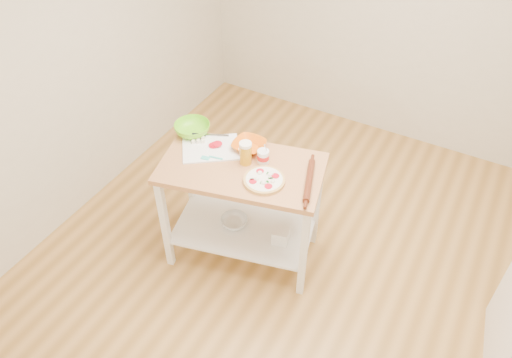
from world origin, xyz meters
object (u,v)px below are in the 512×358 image
object	(u,v)px
pizza	(264,180)
cutting_board	(210,148)
shelf_glass_bowl	(234,222)
prep_island	(242,193)
knife	(205,135)
spatula	(211,158)
green_bowl	(192,129)
beer_pint	(246,153)
yogurt_tub	(263,157)
shelf_bin	(281,236)
rolling_pin	(309,181)
orange_bowl	(249,146)

from	to	relation	value
pizza	cutting_board	xyz separation A→B (m)	(-0.50, 0.12, -0.01)
cutting_board	shelf_glass_bowl	xyz separation A→B (m)	(0.21, -0.05, -0.62)
prep_island	knife	bearing A→B (deg)	158.22
spatula	green_bowl	size ratio (longest dim) A/B	0.56
green_bowl	beer_pint	bearing A→B (deg)	-11.45
green_bowl	shelf_glass_bowl	bearing A→B (deg)	-18.49
green_bowl	yogurt_tub	world-z (taller)	yogurt_tub
yogurt_tub	shelf_glass_bowl	xyz separation A→B (m)	(-0.19, -0.10, -0.66)
beer_pint	shelf_glass_bowl	world-z (taller)	beer_pint
prep_island	shelf_bin	world-z (taller)	prep_island
rolling_pin	shelf_glass_bowl	bearing A→B (deg)	-174.16
cutting_board	shelf_bin	distance (m)	0.84
beer_pint	shelf_bin	size ratio (longest dim) A/B	1.45
green_bowl	shelf_bin	world-z (taller)	green_bowl
beer_pint	prep_island	bearing A→B (deg)	-98.52
rolling_pin	shelf_bin	bearing A→B (deg)	-168.95
prep_island	cutting_board	world-z (taller)	cutting_board
prep_island	spatula	xyz separation A→B (m)	(-0.22, -0.04, 0.27)
orange_bowl	green_bowl	size ratio (longest dim) A/B	0.87
orange_bowl	yogurt_tub	world-z (taller)	yogurt_tub
orange_bowl	knife	bearing A→B (deg)	-174.40
pizza	cutting_board	world-z (taller)	pizza
knife	beer_pint	world-z (taller)	beer_pint
prep_island	knife	size ratio (longest dim) A/B	4.94
spatula	knife	distance (m)	0.27
prep_island	shelf_glass_bowl	size ratio (longest dim) A/B	5.95
pizza	prep_island	bearing A→B (deg)	163.45
pizza	shelf_glass_bowl	size ratio (longest dim) A/B	1.34
prep_island	pizza	xyz separation A→B (m)	(0.21, -0.06, 0.27)
pizza	rolling_pin	size ratio (longest dim) A/B	0.70
shelf_bin	spatula	bearing A→B (deg)	-172.06
pizza	shelf_glass_bowl	xyz separation A→B (m)	(-0.30, 0.07, -0.62)
knife	rolling_pin	world-z (taller)	rolling_pin
orange_bowl	green_bowl	world-z (taller)	green_bowl
green_bowl	rolling_pin	distance (m)	0.99
shelf_bin	knife	bearing A→B (deg)	169.86
beer_pint	pizza	bearing A→B (deg)	-28.16
cutting_board	spatula	bearing A→B (deg)	-90.57
knife	green_bowl	xyz separation A→B (m)	(-0.11, -0.01, 0.02)
prep_island	knife	distance (m)	0.51
pizza	yogurt_tub	bearing A→B (deg)	120.36
prep_island	yogurt_tub	world-z (taller)	yogurt_tub
spatula	knife	size ratio (longest dim) A/B	0.59
cutting_board	green_bowl	bearing A→B (deg)	121.36
knife	shelf_bin	world-z (taller)	knife
cutting_board	prep_island	bearing A→B (deg)	-47.56
spatula	rolling_pin	xyz separation A→B (m)	(0.70, 0.11, 0.01)
spatula	knife	world-z (taller)	knife
shelf_glass_bowl	prep_island	bearing A→B (deg)	-6.37
beer_pint	rolling_pin	size ratio (longest dim) A/B	0.43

